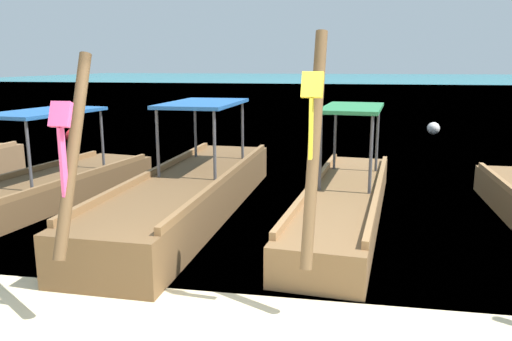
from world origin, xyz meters
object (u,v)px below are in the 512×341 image
longtail_boat_violet_ribbon (18,196)px  longtail_boat_yellow_ribbon (344,200)px  longtail_boat_pink_ribbon (190,192)px  mooring_buoy_far (73,136)px  mooring_buoy_near (433,128)px

longtail_boat_violet_ribbon → longtail_boat_yellow_ribbon: bearing=6.1°
longtail_boat_violet_ribbon → longtail_boat_pink_ribbon: 2.90m
mooring_buoy_far → mooring_buoy_near: bearing=19.8°
longtail_boat_pink_ribbon → longtail_boat_yellow_ribbon: size_ratio=1.10×
longtail_boat_pink_ribbon → mooring_buoy_near: bearing=62.8°
longtail_boat_pink_ribbon → mooring_buoy_near: 12.10m
longtail_boat_yellow_ribbon → mooring_buoy_far: (-8.43, 6.51, -0.08)m
mooring_buoy_near → mooring_buoy_far: (-11.44, -4.11, 0.02)m
longtail_boat_pink_ribbon → mooring_buoy_near: longtail_boat_pink_ribbon is taller
longtail_boat_violet_ribbon → mooring_buoy_near: (8.40, 11.21, -0.07)m
longtail_boat_violet_ribbon → mooring_buoy_far: size_ratio=14.71×
longtail_boat_yellow_ribbon → mooring_buoy_far: longtail_boat_yellow_ribbon is taller
mooring_buoy_near → mooring_buoy_far: 12.16m
mooring_buoy_far → longtail_boat_pink_ribbon: bearing=-48.4°
longtail_boat_violet_ribbon → longtail_boat_yellow_ribbon: (5.39, 0.58, 0.03)m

